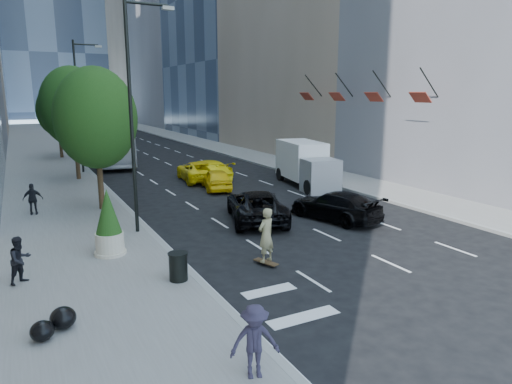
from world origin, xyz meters
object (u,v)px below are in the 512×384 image
black_sedan_lincoln (256,206)px  box_truck (306,164)px  trash_can (178,267)px  city_bus (113,144)px  planter_shrub (109,223)px  skateboarder (266,239)px  black_sedan_mercedes (335,206)px

black_sedan_lincoln → box_truck: size_ratio=0.84×
trash_can → city_bus: bearing=83.3°
planter_shrub → skateboarder: bearing=-35.0°
box_truck → planter_shrub: size_ratio=2.52×
skateboarder → city_bus: city_bus is taller
black_sedan_lincoln → planter_shrub: planter_shrub is taller
black_sedan_lincoln → skateboarder: bearing=84.4°
trash_can → black_sedan_mercedes: bearing=23.0°
box_truck → trash_can: box_truck is taller
skateboarder → box_truck: box_truck is taller
city_bus → planter_shrub: city_bus is taller
skateboarder → black_sedan_lincoln: skateboarder is taller
planter_shrub → box_truck: bearing=29.9°
black_sedan_mercedes → trash_can: bearing=8.9°
trash_can → planter_shrub: size_ratio=0.35×
trash_can → planter_shrub: planter_shrub is taller
black_sedan_lincoln → trash_can: 8.23m
city_bus → black_sedan_mercedes: bearing=-68.7°
skateboarder → black_sedan_mercedes: 7.18m
city_bus → trash_can: bearing=-89.0°
city_bus → planter_shrub: bearing=-93.3°
box_truck → black_sedan_mercedes: bearing=-104.2°
skateboarder → trash_can: bearing=-16.8°
black_sedan_lincoln → box_truck: (7.13, 6.27, 0.75)m
black_sedan_mercedes → trash_can: size_ratio=5.48×
black_sedan_mercedes → planter_shrub: bearing=-12.1°
skateboarder → box_truck: bearing=-148.9°
skateboarder → black_sedan_mercedes: bearing=-167.3°
city_bus → skateboarder: bearing=-82.3°
skateboarder → planter_shrub: (-4.94, 3.46, 0.36)m
trash_can → black_sedan_lincoln: bearing=44.1°
black_sedan_mercedes → box_truck: size_ratio=0.77×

